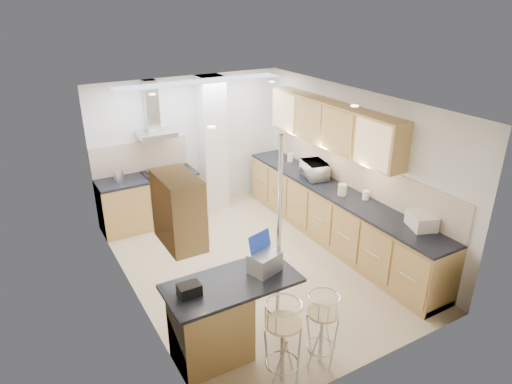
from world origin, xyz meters
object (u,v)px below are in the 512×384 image
bar_stool_near (283,343)px  bread_bin (422,221)px  laptop (265,262)px  bar_stool_end (322,329)px  microwave (315,170)px

bar_stool_near → bread_bin: bread_bin is taller
laptop → bar_stool_end: size_ratio=0.38×
bar_stool_end → bread_bin: size_ratio=2.34×
microwave → bar_stool_near: bearing=149.8°
microwave → bar_stool_end: size_ratio=0.57×
laptop → bar_stool_end: 0.95m
bar_stool_near → laptop: bearing=76.9°
bar_stool_end → bread_bin: bread_bin is taller
laptop → bread_bin: (2.38, -0.11, -0.03)m
bar_stool_end → microwave: bearing=-13.5°
bar_stool_end → bread_bin: (2.03, 0.53, 0.57)m
laptop → bread_bin: 2.38m
microwave → bread_bin: 2.17m
bar_stool_near → bar_stool_end: (0.51, 0.00, -0.05)m
bar_stool_near → bread_bin: 2.65m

